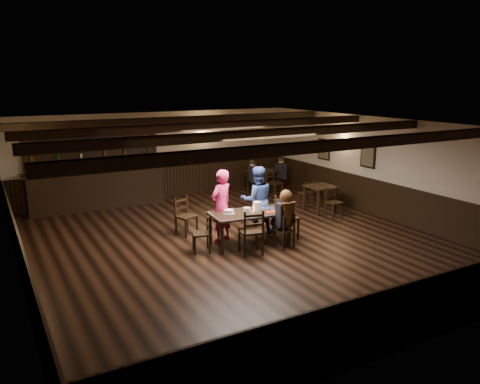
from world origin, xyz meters
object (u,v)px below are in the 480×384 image
dining_table (250,215)px  chair_near_left (252,229)px  man_blue (257,200)px  cake (229,212)px  chair_near_right (287,228)px  bar_counter (97,183)px  woman_pink (221,206)px

dining_table → chair_near_left: chair_near_left is taller
man_blue → cake: 1.14m
chair_near_right → man_blue: bearing=90.1°
chair_near_left → cake: size_ratio=3.78×
bar_counter → cake: bearing=-69.1°
dining_table → chair_near_right: bearing=-47.7°
cake → woman_pink: bearing=90.0°
chair_near_left → man_blue: man_blue is taller
chair_near_left → bar_counter: bar_counter is taller
man_blue → cake: (-1.03, -0.49, -0.04)m
man_blue → chair_near_left: bearing=73.2°
dining_table → chair_near_right: chair_near_right is taller
cake → bar_counter: bearing=110.9°
chair_near_left → chair_near_right: (0.88, -0.00, -0.12)m
chair_near_right → bar_counter: (-2.86, 5.57, 0.26)m
man_blue → cake: size_ratio=6.23×
chair_near_left → cake: chair_near_left is taller
chair_near_right → cake: cake is taller
man_blue → bar_counter: (-2.86, 4.30, -0.10)m
dining_table → chair_near_left: bearing=-115.6°
dining_table → chair_near_left: 0.71m
dining_table → cake: (-0.45, 0.14, 0.11)m
dining_table → man_blue: size_ratio=1.11×
woman_pink → chair_near_left: bearing=76.6°
dining_table → woman_pink: 0.71m
bar_counter → chair_near_left: bearing=-70.5°
dining_table → bar_counter: size_ratio=0.45×
cake → dining_table: bearing=-17.3°
man_blue → cake: bearing=43.5°
bar_counter → man_blue: bearing=-56.4°
chair_near_left → cake: 0.82m
chair_near_left → man_blue: bearing=55.2°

